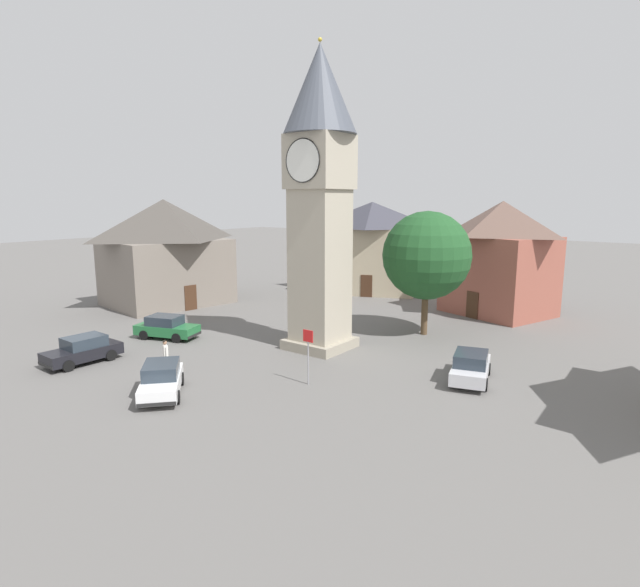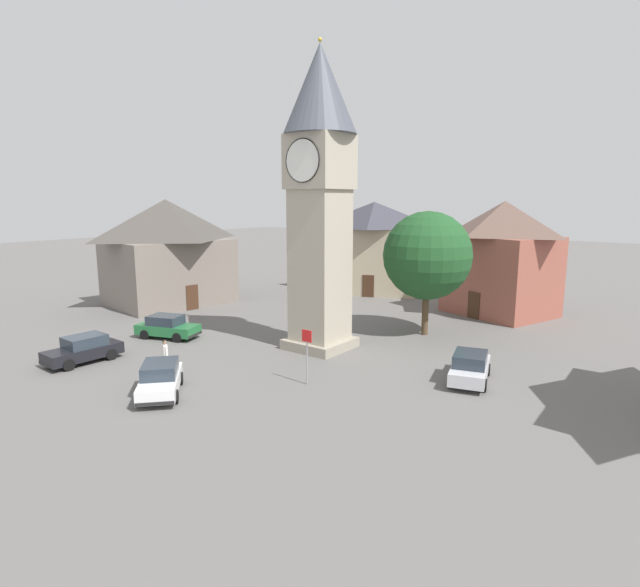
# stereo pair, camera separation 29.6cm
# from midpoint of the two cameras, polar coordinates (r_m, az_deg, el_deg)

# --- Properties ---
(ground_plane) EXTENTS (200.00, 200.00, 0.00)m
(ground_plane) POSITION_cam_midpoint_polar(r_m,az_deg,el_deg) (32.22, 0.26, -6.03)
(ground_plane) COLOR #605E5B
(clock_tower) EXTENTS (4.30, 4.30, 18.06)m
(clock_tower) POSITION_cam_midpoint_polar(r_m,az_deg,el_deg) (30.93, 0.28, 12.97)
(clock_tower) COLOR gray
(clock_tower) RESTS_ON ground
(car_blue_kerb) EXTENTS (1.87, 4.16, 1.53)m
(car_blue_kerb) POSITION_cam_midpoint_polar(r_m,az_deg,el_deg) (32.10, -24.52, -5.65)
(car_blue_kerb) COLOR black
(car_blue_kerb) RESTS_ON ground
(car_silver_kerb) EXTENTS (4.46, 2.99, 1.53)m
(car_silver_kerb) POSITION_cam_midpoint_polar(r_m,az_deg,el_deg) (35.71, -16.35, -3.55)
(car_silver_kerb) COLOR #236B38
(car_silver_kerb) RESTS_ON ground
(car_red_corner) EXTENTS (4.19, 4.02, 1.53)m
(car_red_corner) POSITION_cam_midpoint_polar(r_m,az_deg,el_deg) (25.70, -16.98, -9.05)
(car_red_corner) COLOR white
(car_red_corner) RESTS_ON ground
(car_white_side) EXTENTS (2.77, 4.43, 1.53)m
(car_white_side) POSITION_cam_midpoint_polar(r_m,az_deg,el_deg) (27.39, 16.60, -7.81)
(car_white_side) COLOR silver
(car_white_side) RESTS_ON ground
(pedestrian) EXTENTS (0.53, 0.33, 1.69)m
(pedestrian) POSITION_cam_midpoint_polar(r_m,az_deg,el_deg) (29.06, -16.54, -6.24)
(pedestrian) COLOR black
(pedestrian) RESTS_ON ground
(tree) EXTENTS (5.90, 5.90, 8.38)m
(tree) POSITION_cam_midpoint_polar(r_m,az_deg,el_deg) (35.05, 12.06, 4.12)
(tree) COLOR brown
(tree) RESTS_ON ground
(building_shop_left) EXTENTS (9.44, 10.97, 9.12)m
(building_shop_left) POSITION_cam_midpoint_polar(r_m,az_deg,el_deg) (46.94, -16.37, 4.56)
(building_shop_left) COLOR slate
(building_shop_left) RESTS_ON ground
(building_corner_back) EXTENTS (10.67, 8.91, 8.86)m
(building_corner_back) POSITION_cam_midpoint_polar(r_m,az_deg,el_deg) (50.88, 6.13, 5.18)
(building_corner_back) COLOR tan
(building_corner_back) RESTS_ON ground
(building_hall_far) EXTENTS (9.32, 8.46, 8.99)m
(building_hall_far) POSITION_cam_midpoint_polar(r_m,az_deg,el_deg) (43.27, 19.70, 3.80)
(building_hall_far) COLOR #995142
(building_hall_far) RESTS_ON ground
(road_sign) EXTENTS (0.60, 0.07, 2.80)m
(road_sign) POSITION_cam_midpoint_polar(r_m,az_deg,el_deg) (25.53, -1.13, -6.03)
(road_sign) COLOR gray
(road_sign) RESTS_ON ground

